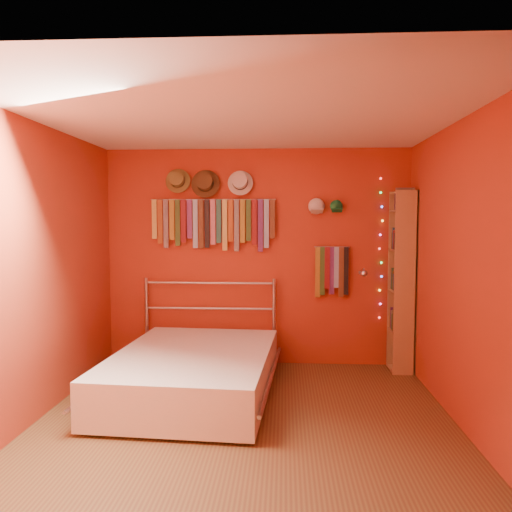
% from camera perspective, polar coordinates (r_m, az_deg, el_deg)
% --- Properties ---
extents(ground, '(3.50, 3.50, 0.00)m').
position_cam_1_polar(ground, '(4.38, -1.25, -18.47)').
color(ground, brown).
rests_on(ground, ground).
extents(back_wall, '(3.50, 0.02, 2.50)m').
position_cam_1_polar(back_wall, '(5.80, 0.10, -0.14)').
color(back_wall, '#9D3419').
rests_on(back_wall, ground).
extents(right_wall, '(0.02, 3.50, 2.50)m').
position_cam_1_polar(right_wall, '(4.29, 22.71, -1.96)').
color(right_wall, '#9D3419').
rests_on(right_wall, ground).
extents(left_wall, '(0.02, 3.50, 2.50)m').
position_cam_1_polar(left_wall, '(4.55, -23.83, -1.67)').
color(left_wall, '#9D3419').
rests_on(left_wall, ground).
extents(ceiling, '(3.50, 3.50, 0.02)m').
position_cam_1_polar(ceiling, '(4.12, -1.30, 15.58)').
color(ceiling, white).
rests_on(ceiling, back_wall).
extents(tie_rack, '(1.45, 0.03, 0.60)m').
position_cam_1_polar(tie_rack, '(5.77, -4.89, 3.99)').
color(tie_rack, '#A7A7AB').
rests_on(tie_rack, back_wall).
extents(small_tie_rack, '(0.40, 0.03, 0.59)m').
position_cam_1_polar(small_tie_rack, '(5.77, 8.65, -1.54)').
color(small_tie_rack, '#A7A7AB').
rests_on(small_tie_rack, back_wall).
extents(fedora_olive, '(0.29, 0.16, 0.28)m').
position_cam_1_polar(fedora_olive, '(5.83, -8.99, 8.58)').
color(fedora_olive, olive).
rests_on(fedora_olive, back_wall).
extents(fedora_brown, '(0.33, 0.18, 0.32)m').
position_cam_1_polar(fedora_brown, '(5.76, -5.86, 8.33)').
color(fedora_brown, '#4B341B').
rests_on(fedora_brown, back_wall).
extents(fedora_white, '(0.29, 0.16, 0.29)m').
position_cam_1_polar(fedora_white, '(5.72, -1.83, 8.46)').
color(fedora_white, beige).
rests_on(fedora_white, back_wall).
extents(cap_white, '(0.18, 0.23, 0.18)m').
position_cam_1_polar(cap_white, '(5.74, 6.92, 5.65)').
color(cap_white, silver).
rests_on(cap_white, back_wall).
extents(cap_green, '(0.16, 0.20, 0.16)m').
position_cam_1_polar(cap_green, '(5.76, 9.17, 5.63)').
color(cap_green, '#186E33').
rests_on(cap_green, back_wall).
extents(fairy_lights, '(0.05, 0.02, 1.61)m').
position_cam_1_polar(fairy_lights, '(5.85, 14.06, 0.81)').
color(fairy_lights, '#FF3333').
rests_on(fairy_lights, back_wall).
extents(reading_lamp, '(0.08, 0.33, 0.10)m').
position_cam_1_polar(reading_lamp, '(5.62, 12.18, -1.92)').
color(reading_lamp, '#A7A7AB').
rests_on(reading_lamp, back_wall).
extents(bookshelf, '(0.25, 0.34, 2.00)m').
position_cam_1_polar(bookshelf, '(5.75, 16.70, -2.67)').
color(bookshelf, '#AD7A4E').
rests_on(bookshelf, ground).
extents(bed, '(1.65, 2.13, 1.01)m').
position_cam_1_polar(bed, '(4.92, -7.15, -13.02)').
color(bed, '#A7A7AB').
rests_on(bed, ground).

